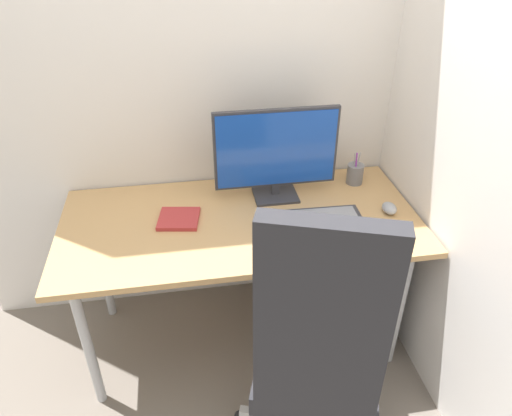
# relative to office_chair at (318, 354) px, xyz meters

# --- Properties ---
(ground_plane) EXTENTS (8.00, 8.00, 0.00)m
(ground_plane) POSITION_rel_office_chair_xyz_m (-0.17, 0.69, -0.62)
(ground_plane) COLOR slate
(wall_back) EXTENTS (2.58, 0.04, 2.80)m
(wall_back) POSITION_rel_office_chair_xyz_m (-0.17, 1.10, 0.78)
(wall_back) COLOR white
(wall_back) RESTS_ON ground_plane
(wall_side_right) EXTENTS (0.04, 1.76, 2.80)m
(wall_side_right) POSITION_rel_office_chair_xyz_m (0.65, 0.55, 0.78)
(wall_side_right) COLOR white
(wall_side_right) RESTS_ON ground_plane
(desk) EXTENTS (1.58, 0.75, 0.73)m
(desk) POSITION_rel_office_chair_xyz_m (-0.17, 0.69, 0.04)
(desk) COLOR tan
(desk) RESTS_ON ground_plane
(office_chair) EXTENTS (0.63, 0.64, 1.24)m
(office_chair) POSITION_rel_office_chair_xyz_m (0.00, 0.00, 0.00)
(office_chair) COLOR black
(office_chair) RESTS_ON ground_plane
(filing_cabinet) EXTENTS (0.46, 0.50, 0.59)m
(filing_cabinet) POSITION_rel_office_chair_xyz_m (0.31, 0.72, -0.33)
(filing_cabinet) COLOR #9EA0A5
(filing_cabinet) RESTS_ON ground_plane
(monitor) EXTENTS (0.57, 0.16, 0.43)m
(monitor) POSITION_rel_office_chair_xyz_m (0.02, 0.86, 0.34)
(monitor) COLOR #333338
(monitor) RESTS_ON desk
(keyboard) EXTENTS (0.46, 0.15, 0.02)m
(keyboard) POSITION_rel_office_chair_xyz_m (0.13, 0.63, 0.12)
(keyboard) COLOR #333338
(keyboard) RESTS_ON desk
(mouse) EXTENTS (0.06, 0.09, 0.04)m
(mouse) POSITION_rel_office_chair_xyz_m (0.50, 0.64, 0.13)
(mouse) COLOR #9EA0A5
(mouse) RESTS_ON desk
(pen_holder) EXTENTS (0.08, 0.08, 0.17)m
(pen_holder) POSITION_rel_office_chair_xyz_m (0.43, 0.92, 0.16)
(pen_holder) COLOR slate
(pen_holder) RESTS_ON desk
(notebook) EXTENTS (0.20, 0.19, 0.02)m
(notebook) POSITION_rel_office_chair_xyz_m (-0.44, 0.72, 0.12)
(notebook) COLOR #B23333
(notebook) RESTS_ON desk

